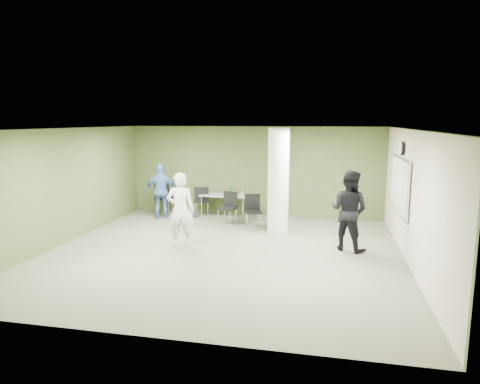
% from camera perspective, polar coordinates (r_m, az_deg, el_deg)
% --- Properties ---
extents(floor, '(8.00, 8.00, 0.00)m').
position_cam_1_polar(floor, '(9.91, -2.19, -8.00)').
color(floor, '#555745').
rests_on(floor, ground).
extents(ceiling, '(8.00, 8.00, 0.00)m').
position_cam_1_polar(ceiling, '(9.45, -2.30, 8.41)').
color(ceiling, white).
rests_on(ceiling, wall_back).
extents(wall_back, '(8.00, 2.80, 0.02)m').
position_cam_1_polar(wall_back, '(13.46, 1.90, 2.78)').
color(wall_back, '#475025').
rests_on(wall_back, floor).
extents(wall_left, '(0.02, 8.00, 2.80)m').
position_cam_1_polar(wall_left, '(11.23, -22.45, 0.70)').
color(wall_left, '#475025').
rests_on(wall_left, floor).
extents(wall_right_cream, '(0.02, 8.00, 2.80)m').
position_cam_1_polar(wall_right_cream, '(9.45, 22.00, -0.82)').
color(wall_right_cream, beige).
rests_on(wall_right_cream, floor).
extents(column, '(0.56, 0.56, 2.80)m').
position_cam_1_polar(column, '(11.35, 5.13, 1.48)').
color(column, silver).
rests_on(column, floor).
extents(whiteboard, '(0.05, 2.30, 1.30)m').
position_cam_1_polar(whiteboard, '(10.59, 20.50, 0.87)').
color(whiteboard, silver).
rests_on(whiteboard, wall_right_cream).
extents(wall_clock, '(0.06, 0.32, 0.32)m').
position_cam_1_polar(wall_clock, '(10.51, 20.78, 5.46)').
color(wall_clock, black).
rests_on(wall_clock, wall_right_cream).
extents(folding_table, '(1.55, 0.81, 0.96)m').
position_cam_1_polar(folding_table, '(13.23, -2.00, -0.58)').
color(folding_table, '#969691').
rests_on(folding_table, floor).
extents(wastebasket, '(0.27, 0.27, 0.32)m').
position_cam_1_polar(wastebasket, '(13.30, -6.52, -2.79)').
color(wastebasket, '#4C4C4C').
rests_on(wastebasket, floor).
extents(chair_back_left, '(0.55, 0.55, 1.00)m').
position_cam_1_polar(chair_back_left, '(13.95, -10.23, -0.50)').
color(chair_back_left, black).
rests_on(chair_back_left, floor).
extents(chair_back_right, '(0.58, 0.58, 0.94)m').
position_cam_1_polar(chair_back_right, '(13.49, -5.15, -0.90)').
color(chair_back_right, black).
rests_on(chair_back_right, floor).
extents(chair_table_left, '(0.56, 0.56, 0.93)m').
position_cam_1_polar(chair_table_left, '(12.48, -1.54, -1.74)').
color(chair_table_left, black).
rests_on(chair_table_left, floor).
extents(chair_table_right, '(0.58, 0.58, 0.92)m').
position_cam_1_polar(chair_table_right, '(12.07, 1.73, -2.15)').
color(chair_table_right, black).
rests_on(chair_table_right, floor).
extents(woman_white, '(0.74, 0.58, 1.78)m').
position_cam_1_polar(woman_white, '(10.23, -7.93, -2.36)').
color(woman_white, silver).
rests_on(woman_white, floor).
extents(man_black, '(1.13, 1.05, 1.87)m').
position_cam_1_polar(man_black, '(10.17, 14.30, -2.39)').
color(man_black, black).
rests_on(man_black, floor).
extents(man_blue, '(1.08, 0.74, 1.70)m').
position_cam_1_polar(man_blue, '(13.20, -10.44, 0.08)').
color(man_blue, '#40649F').
rests_on(man_blue, floor).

